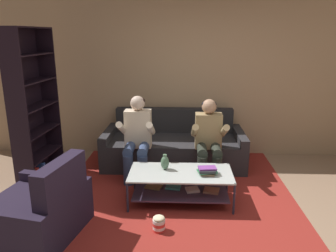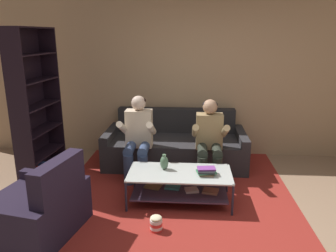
{
  "view_description": "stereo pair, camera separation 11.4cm",
  "coord_description": "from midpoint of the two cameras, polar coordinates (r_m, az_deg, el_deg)",
  "views": [
    {
      "loc": [
        -0.42,
        -3.12,
        2.04
      ],
      "look_at": [
        -0.6,
        1.01,
        0.88
      ],
      "focal_mm": 35.0,
      "sensor_mm": 36.0,
      "label": 1
    },
    {
      "loc": [
        -0.31,
        -3.11,
        2.04
      ],
      "look_at": [
        -0.6,
        1.01,
        0.88
      ],
      "focal_mm": 35.0,
      "sensor_mm": 36.0,
      "label": 2
    }
  ],
  "objects": [
    {
      "name": "back_partition",
      "position": [
        5.62,
        7.79,
        9.49
      ],
      "size": [
        8.4,
        0.12,
        2.9
      ],
      "primitive_type": "cube",
      "color": "tan",
      "rests_on": "ground"
    },
    {
      "name": "person_seated_right",
      "position": [
        4.68,
        7.94,
        -1.95
      ],
      "size": [
        0.5,
        0.58,
        1.16
      ],
      "color": "#272B23",
      "rests_on": "ground"
    },
    {
      "name": "bookshelf",
      "position": [
        4.96,
        -21.73,
        2.03
      ],
      "size": [
        0.34,
        0.94,
        2.14
      ],
      "color": "black",
      "rests_on": "ground"
    },
    {
      "name": "popcorn_tub",
      "position": [
        3.65,
        -1.14,
        -16.63
      ],
      "size": [
        0.13,
        0.13,
        0.18
      ],
      "color": "red",
      "rests_on": "ground"
    },
    {
      "name": "armchair",
      "position": [
        3.76,
        -21.18,
        -13.56
      ],
      "size": [
        1.04,
        1.1,
        0.86
      ],
      "color": "black",
      "rests_on": "ground"
    },
    {
      "name": "vase",
      "position": [
        4.13,
        0.13,
        -6.36
      ],
      "size": [
        0.11,
        0.11,
        0.2
      ],
      "color": "#507253",
      "rests_on": "coffee_table"
    },
    {
      "name": "person_seated_left",
      "position": [
        4.72,
        -4.55,
        -1.47
      ],
      "size": [
        0.5,
        0.58,
        1.2
      ],
      "color": "#35456A",
      "rests_on": "ground"
    },
    {
      "name": "couch",
      "position": [
        5.33,
        1.89,
        -3.64
      ],
      "size": [
        2.22,
        0.97,
        0.84
      ],
      "color": "#29282B",
      "rests_on": "ground"
    },
    {
      "name": "area_rug",
      "position": [
        4.72,
        2.22,
        -9.91
      ],
      "size": [
        3.03,
        3.24,
        0.01
      ],
      "color": "maroon",
      "rests_on": "ground"
    },
    {
      "name": "coffee_table",
      "position": [
        4.14,
        2.91,
        -9.78
      ],
      "size": [
        1.27,
        0.62,
        0.4
      ],
      "color": "#BAC0BC",
      "rests_on": "ground"
    },
    {
      "name": "book_stack",
      "position": [
        4.03,
        7.49,
        -7.81
      ],
      "size": [
        0.25,
        0.21,
        0.09
      ],
      "color": "#9E7A55",
      "rests_on": "coffee_table"
    },
    {
      "name": "ground",
      "position": [
        3.74,
        9.37,
        -17.61
      ],
      "size": [
        16.8,
        16.8,
        0.0
      ],
      "primitive_type": "plane",
      "color": "#97775D"
    }
  ]
}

